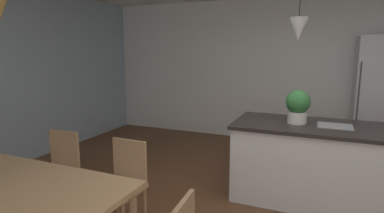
{
  "coord_description": "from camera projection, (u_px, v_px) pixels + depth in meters",
  "views": [
    {
      "loc": [
        0.19,
        -2.74,
        1.71
      ],
      "look_at": [
        -0.96,
        -0.03,
        1.18
      ],
      "focal_mm": 28.6,
      "sensor_mm": 36.0,
      "label": 1
    }
  ],
  "objects": [
    {
      "name": "potted_plant_on_island",
      "position": [
        298.0,
        105.0,
        3.48
      ],
      "size": [
        0.27,
        0.27,
        0.39
      ],
      "color": "beige",
      "rests_on": "kitchen_island"
    },
    {
      "name": "dining_table",
      "position": [
        9.0,
        192.0,
        2.29
      ],
      "size": [
        1.85,
        0.91,
        0.74
      ],
      "color": "tan",
      "rests_on": "ground_plane"
    },
    {
      "name": "wall_back_kitchen",
      "position": [
        311.0,
        72.0,
        5.57
      ],
      "size": [
        10.0,
        0.12,
        2.7
      ],
      "primitive_type": "cube",
      "color": "white",
      "rests_on": "ground_plane"
    },
    {
      "name": "chair_far_left",
      "position": [
        57.0,
        170.0,
        3.23
      ],
      "size": [
        0.41,
        0.41,
        0.87
      ],
      "color": "#A87F56",
      "rests_on": "ground_plane"
    },
    {
      "name": "kitchen_island",
      "position": [
        329.0,
        164.0,
        3.45
      ],
      "size": [
        2.13,
        0.92,
        0.91
      ],
      "color": "silver",
      "rests_on": "ground_plane"
    },
    {
      "name": "refrigerator",
      "position": [
        378.0,
        98.0,
        4.87
      ],
      "size": [
        0.71,
        0.67,
        1.96
      ],
      "color": "silver",
      "rests_on": "ground_plane"
    },
    {
      "name": "pendant_over_island_main",
      "position": [
        298.0,
        29.0,
        3.34
      ],
      "size": [
        0.2,
        0.2,
        0.87
      ],
      "color": "black"
    },
    {
      "name": "chair_far_right",
      "position": [
        122.0,
        183.0,
        2.91
      ],
      "size": [
        0.41,
        0.41,
        0.87
      ],
      "color": "#A87F56",
      "rests_on": "ground_plane"
    }
  ]
}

